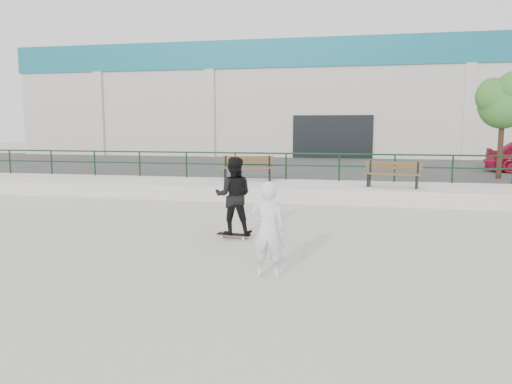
% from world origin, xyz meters
% --- Properties ---
extents(ground, '(120.00, 120.00, 0.00)m').
position_xyz_m(ground, '(0.00, 0.00, 0.00)').
color(ground, '#B5B2A6').
rests_on(ground, ground).
extents(ledge, '(30.00, 3.00, 0.50)m').
position_xyz_m(ledge, '(0.00, 9.50, 0.25)').
color(ledge, '#BCB5AC').
rests_on(ledge, ground).
extents(parking_strip, '(60.00, 14.00, 0.50)m').
position_xyz_m(parking_strip, '(0.00, 18.00, 0.25)').
color(parking_strip, '#303030').
rests_on(parking_strip, ground).
extents(railing, '(28.00, 0.06, 1.03)m').
position_xyz_m(railing, '(-0.00, 10.80, 1.24)').
color(railing, '#123219').
rests_on(railing, ledge).
extents(commercial_building, '(44.20, 16.33, 8.00)m').
position_xyz_m(commercial_building, '(-0.00, 31.99, 4.58)').
color(commercial_building, beige).
rests_on(commercial_building, ground).
extents(bench_left, '(2.07, 0.97, 0.92)m').
position_xyz_m(bench_left, '(-2.39, 10.27, 0.96)').
color(bench_left, brown).
rests_on(bench_left, ledge).
extents(bench_right, '(1.93, 0.86, 0.86)m').
position_xyz_m(bench_right, '(2.85, 9.21, 0.93)').
color(bench_right, brown).
rests_on(bench_right, ledge).
extents(tree, '(2.28, 2.03, 4.05)m').
position_xyz_m(tree, '(7.07, 12.80, 3.54)').
color(tree, '#3D2C1E').
rests_on(tree, parking_strip).
extents(skateboard, '(0.80, 0.29, 0.09)m').
position_xyz_m(skateboard, '(-1.02, 2.82, 0.07)').
color(skateboard, black).
rests_on(skateboard, ground).
extents(standing_skater, '(0.94, 0.78, 1.76)m').
position_xyz_m(standing_skater, '(-1.02, 2.82, 0.98)').
color(standing_skater, black).
rests_on(standing_skater, skateboard).
extents(seated_skater, '(0.61, 0.41, 1.64)m').
position_xyz_m(seated_skater, '(0.27, 0.09, 0.82)').
color(seated_skater, white).
rests_on(seated_skater, ground).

